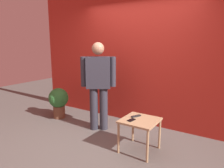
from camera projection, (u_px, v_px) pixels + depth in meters
The scene contains 7 objects.
ground_plane at pixel (100, 148), 3.40m from camera, with size 12.00×12.00×0.00m, color #59544F.
back_wall_red at pixel (140, 51), 4.26m from camera, with size 5.24×0.12×3.06m, color #B5281F.
standing_person at pixel (98, 82), 3.96m from camera, with size 0.62×0.46×1.70m.
side_table at pixel (140, 124), 3.23m from camera, with size 0.54×0.54×0.52m.
cell_phone at pixel (131, 120), 3.19m from camera, with size 0.07×0.14×0.01m, color black.
tv_remote at pixel (136, 116), 3.34m from camera, with size 0.04×0.17×0.02m, color black.
potted_plant at pixel (59, 100), 4.69m from camera, with size 0.44×0.44×0.69m.
Camera 1 is at (1.87, -2.51, 1.70)m, focal length 33.38 mm.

